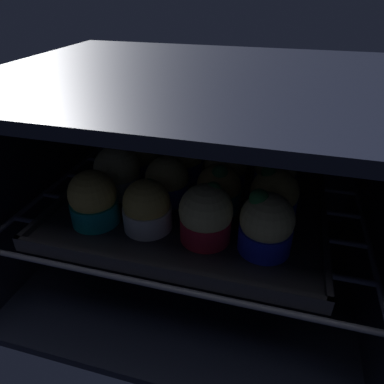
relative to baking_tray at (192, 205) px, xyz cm
name	(u,v)px	position (x,y,z in cm)	size (l,w,h in cm)	color
oven_cavity	(201,176)	(0.00, 6.04, 2.33)	(59.00, 47.00, 37.00)	black
oven_rack	(195,205)	(0.00, 1.79, -1.07)	(54.80, 42.00, 0.80)	#444756
baking_tray	(192,205)	(0.00, 0.00, 0.00)	(41.63, 33.35, 2.20)	black
muffin_row0_col0	(93,199)	(-12.50, -8.69, 4.35)	(7.09, 7.09, 8.30)	#0C8C84
muffin_row0_col1	(147,207)	(-4.46, -7.92, 3.94)	(7.09, 7.09, 7.64)	silver
muffin_row0_col2	(206,215)	(4.25, -8.25, 4.37)	(7.40, 7.40, 8.50)	red
muffin_row0_col3	(266,225)	(12.31, -8.38, 4.47)	(7.10, 7.10, 9.08)	#1928B7
muffin_row1_col0	(117,172)	(-12.81, -0.13, 4.38)	(7.54, 7.54, 8.44)	silver
muffin_row1_col1	(167,182)	(-4.17, 0.00, 3.82)	(7.09, 7.09, 7.60)	#1928B7
muffin_row1_col2	(219,190)	(4.34, -0.23, 3.83)	(7.09, 7.09, 7.98)	#0C8C84
muffin_row1_col3	(274,196)	(12.73, -0.23, 4.08)	(7.17, 7.17, 8.46)	#1928B7
muffin_row2_col0	(138,154)	(-12.50, 7.95, 4.13)	(7.75, 7.75, 8.18)	#1928B7
muffin_row2_col1	(183,158)	(-3.84, 8.06, 4.31)	(7.09, 7.09, 8.26)	#1928B7
muffin_row2_col2	(226,165)	(3.90, 8.02, 3.96)	(7.56, 7.56, 7.82)	#1928B7
muffin_row2_col3	(275,173)	(12.42, 7.99, 3.77)	(7.09, 7.09, 7.45)	#1928B7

